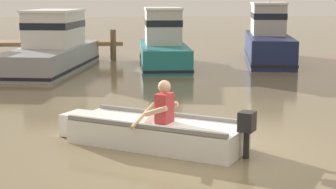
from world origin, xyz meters
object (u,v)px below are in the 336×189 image
object	(u,v)px
moored_boat_grey	(52,48)
moored_boat_teal	(163,45)
rowboat_with_person	(153,132)
moored_boat_navy	(268,39)

from	to	relation	value
moored_boat_grey	moored_boat_teal	size ratio (longest dim) A/B	1.31
rowboat_with_person	moored_boat_grey	size ratio (longest dim) A/B	0.51
rowboat_with_person	moored_boat_teal	world-z (taller)	moored_boat_teal
moored_boat_navy	moored_boat_grey	bearing A→B (deg)	-168.90
moored_boat_grey	moored_boat_navy	size ratio (longest dim) A/B	1.06
rowboat_with_person	moored_boat_grey	xyz separation A→B (m)	(-3.06, 10.36, 0.52)
moored_boat_grey	moored_boat_teal	world-z (taller)	moored_boat_teal
moored_boat_navy	rowboat_with_person	bearing A→B (deg)	-113.99
moored_boat_grey	moored_boat_navy	distance (m)	8.57
rowboat_with_person	moored_boat_navy	bearing A→B (deg)	66.01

